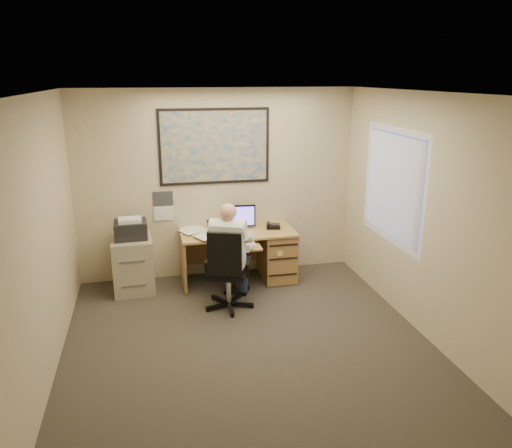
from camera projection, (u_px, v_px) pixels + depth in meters
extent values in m
cube|color=#363129|center=(250.00, 348.00, 5.44)|extent=(4.00, 4.50, 0.00)
cube|color=white|center=(249.00, 93.00, 4.66)|extent=(4.00, 4.50, 0.00)
cube|color=beige|center=(218.00, 185.00, 7.16)|extent=(4.00, 0.00, 2.70)
cube|color=beige|center=(327.00, 342.00, 2.95)|extent=(4.00, 0.00, 2.70)
cube|color=beige|center=(40.00, 244.00, 4.64)|extent=(0.00, 4.50, 2.70)
cube|color=beige|center=(428.00, 219.00, 5.47)|extent=(0.00, 4.50, 2.70)
cube|color=tan|center=(238.00, 232.00, 7.03)|extent=(1.60, 0.75, 0.03)
cube|color=#A87B45|center=(277.00, 254.00, 7.25)|extent=(0.45, 0.70, 0.70)
cube|color=#A87B45|center=(183.00, 261.00, 6.97)|extent=(0.04, 0.70, 0.70)
cube|color=#A87B45|center=(234.00, 244.00, 7.43)|extent=(1.55, 0.03, 0.55)
cylinder|color=black|center=(241.00, 227.00, 7.18)|extent=(0.17, 0.17, 0.02)
cube|color=black|center=(241.00, 216.00, 7.11)|extent=(0.42, 0.07, 0.31)
cube|color=#7058F0|center=(241.00, 216.00, 7.08)|extent=(0.37, 0.04, 0.27)
cube|color=tan|center=(240.00, 248.00, 6.62)|extent=(0.55, 0.30, 0.02)
cube|color=beige|center=(240.00, 246.00, 6.61)|extent=(0.43, 0.14, 0.02)
cube|color=black|center=(273.00, 227.00, 7.15)|extent=(0.22, 0.21, 0.05)
cylinder|color=silver|center=(210.00, 228.00, 6.86)|extent=(0.08, 0.08, 0.19)
cylinder|color=white|center=(219.00, 224.00, 7.15)|extent=(0.09, 0.09, 0.11)
cube|color=white|center=(206.00, 232.00, 6.93)|extent=(0.60, 0.56, 0.03)
cube|color=#1E4C93|center=(215.00, 147.00, 6.97)|extent=(1.56, 0.03, 1.06)
cube|color=white|center=(163.00, 206.00, 7.06)|extent=(0.28, 0.01, 0.42)
cube|color=#A49D84|center=(133.00, 264.00, 6.83)|extent=(0.56, 0.66, 0.75)
cube|color=black|center=(131.00, 230.00, 6.69)|extent=(0.44, 0.39, 0.24)
cube|color=white|center=(130.00, 220.00, 6.63)|extent=(0.31, 0.25, 0.05)
cylinder|color=silver|center=(229.00, 289.00, 6.35)|extent=(0.06, 0.06, 0.40)
cube|color=black|center=(228.00, 273.00, 6.29)|extent=(0.59, 0.59, 0.07)
cube|color=black|center=(237.00, 254.00, 6.01)|extent=(0.41, 0.20, 0.55)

